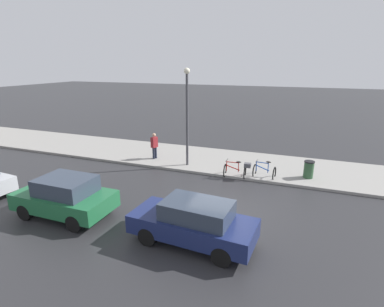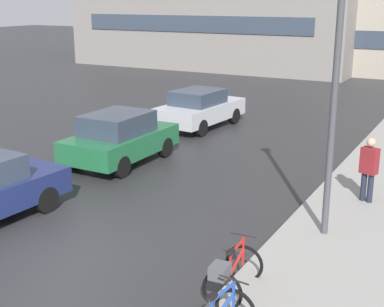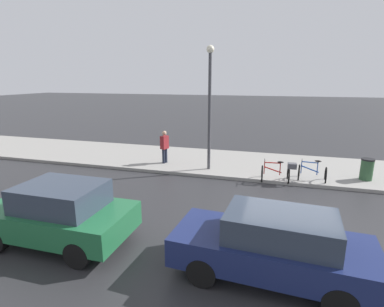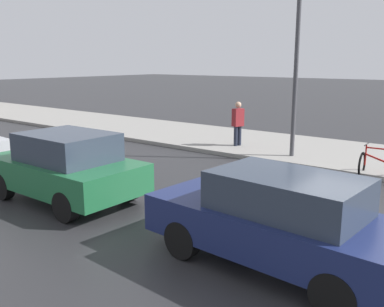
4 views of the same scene
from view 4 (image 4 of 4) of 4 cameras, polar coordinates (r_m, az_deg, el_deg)
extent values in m
plane|color=#28282B|center=(9.22, 20.96, -8.84)|extent=(140.00, 140.00, 0.00)
cube|color=gray|center=(19.16, -2.94, 2.86)|extent=(4.80, 60.00, 0.14)
torus|color=black|center=(12.84, 21.71, -1.39)|extent=(0.72, 0.10, 0.71)
cube|color=red|center=(12.76, 22.15, -0.20)|extent=(0.04, 0.04, 0.57)
cube|color=red|center=(12.66, 23.62, 0.60)|extent=(0.07, 0.63, 0.04)
cube|color=red|center=(12.71, 23.62, -0.71)|extent=(0.08, 0.72, 0.26)
cylinder|color=black|center=(12.70, 22.26, 1.14)|extent=(0.50, 0.06, 0.03)
cube|color=navy|center=(6.90, 11.14, -9.73)|extent=(1.97, 4.28, 0.63)
cube|color=#2D3847|center=(6.62, 12.61, -5.19)|extent=(1.54, 2.33, 0.58)
cylinder|color=black|center=(7.17, -1.28, -11.38)|extent=(0.26, 0.65, 0.64)
cylinder|color=black|center=(8.25, 5.89, -8.17)|extent=(0.26, 0.65, 0.64)
cylinder|color=black|center=(5.91, 18.49, -17.49)|extent=(0.26, 0.65, 0.64)
cylinder|color=black|center=(7.19, 23.34, -12.34)|extent=(0.26, 0.65, 0.64)
cube|color=#1E6038|center=(10.35, -16.58, -2.50)|extent=(1.94, 3.83, 0.65)
cube|color=#2D3847|center=(10.09, -16.29, 0.88)|extent=(1.59, 2.05, 0.63)
cylinder|color=black|center=(10.97, -23.81, -3.99)|extent=(0.22, 0.64, 0.64)
cylinder|color=black|center=(11.85, -16.45, -2.28)|extent=(0.22, 0.64, 0.64)
cylinder|color=black|center=(9.03, -16.50, -6.82)|extent=(0.22, 0.64, 0.64)
cylinder|color=black|center=(10.08, -8.48, -4.44)|extent=(0.22, 0.64, 0.64)
cylinder|color=black|center=(14.17, -24.21, -0.53)|extent=(0.27, 0.65, 0.64)
cylinder|color=#1E2333|center=(15.72, 5.84, 2.07)|extent=(0.14, 0.14, 0.86)
cylinder|color=#1E2333|center=(15.83, 6.34, 2.14)|extent=(0.14, 0.14, 0.86)
cube|color=maroon|center=(15.66, 6.15, 4.81)|extent=(0.45, 0.35, 0.64)
sphere|color=tan|center=(15.61, 6.19, 6.48)|extent=(0.22, 0.22, 0.22)
cylinder|color=#424247|center=(14.11, 13.63, 9.70)|extent=(0.14, 0.14, 5.29)
camera|label=1|loc=(3.66, -154.69, 35.42)|focal=28.00mm
camera|label=2|loc=(16.25, 56.46, 13.16)|focal=50.00mm
camera|label=3|loc=(3.01, -60.11, 26.34)|focal=28.00mm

